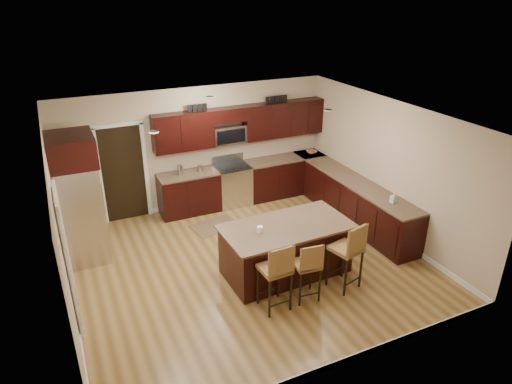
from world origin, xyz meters
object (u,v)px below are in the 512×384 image
range (232,185)px  island (286,250)px  stool_right (350,249)px  refrigerator (79,198)px  stool_mid (308,265)px  stool_left (277,270)px

range → island: (-0.20, -2.95, -0.04)m
stool_right → refrigerator: size_ratio=0.51×
stool_mid → stool_right: stool_right is taller
island → refrigerator: 3.76m
stool_mid → stool_right: size_ratio=0.87×
stool_mid → stool_left: bearing=-173.3°
island → stool_mid: size_ratio=2.12×
range → island: 2.96m
island → stool_left: 1.09m
stool_mid → stool_right: (0.76, -0.01, 0.10)m
range → island: bearing=-94.0°
range → island: size_ratio=0.50×
range → stool_left: size_ratio=0.95×
range → stool_mid: 3.81m
range → stool_right: size_ratio=0.92×
range → refrigerator: refrigerator is taller
stool_right → refrigerator: 4.76m
stool_mid → refrigerator: size_ratio=0.45×
stool_left → refrigerator: size_ratio=0.50×
stool_right → island: bearing=114.8°
range → stool_mid: bearing=-94.1°
range → stool_right: stool_right is taller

